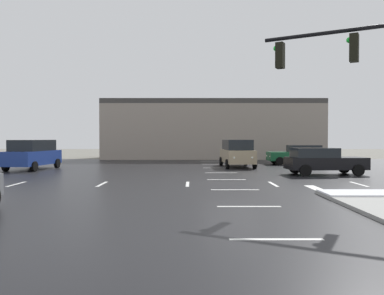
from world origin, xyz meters
name	(u,v)px	position (x,y,z in m)	size (l,w,h in m)	color
ground_plane	(232,185)	(0.00, 0.00, 0.00)	(120.00, 120.00, 0.00)	slate
road_asphalt	(232,184)	(0.00, 0.00, 0.01)	(44.00, 44.00, 0.02)	black
snow_strip_curbside	(380,193)	(5.00, -4.00, 0.17)	(4.00, 1.60, 0.06)	white
lane_markings	(263,188)	(1.20, -1.38, 0.02)	(36.15, 36.15, 0.01)	silver
strip_building_background	(213,130)	(0.34, 24.40, 3.06)	(22.55, 8.00, 6.12)	gray
sedan_black	(325,161)	(5.87, 4.69, 0.85)	(4.63, 2.25, 1.58)	black
suv_blue	(35,154)	(-12.74, 8.67, 1.09)	(2.59, 4.99, 2.03)	navy
suv_tan	(239,153)	(1.58, 11.05, 1.09)	(2.40, 4.93, 2.03)	tan
sedan_green	(300,154)	(6.86, 13.78, 0.85)	(4.59, 2.14, 1.58)	#195933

